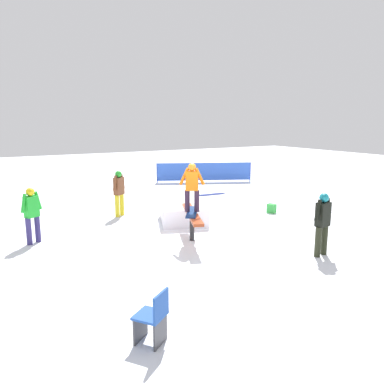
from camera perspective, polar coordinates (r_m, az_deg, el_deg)
name	(u,v)px	position (r m, az deg, el deg)	size (l,w,h in m)	color
ground_plane	(192,240)	(10.99, 0.00, -7.38)	(60.00, 60.00, 0.00)	white
rail_feature	(192,217)	(10.78, 0.00, -3.80)	(2.40, 1.16, 0.84)	black
snow_kicker_ramp	(183,213)	(12.85, -1.33, -3.23)	(1.80, 1.50, 0.61)	white
main_rider_on_rail	(192,188)	(10.60, 0.00, 0.62)	(1.30, 0.99, 1.42)	navy
bystander_black	(323,221)	(10.10, 19.27, -4.18)	(0.28, 0.69, 1.65)	#262A1A
bystander_green	(32,212)	(11.42, -23.22, -2.88)	(0.40, 0.63, 1.60)	navy
bystander_brown	(119,191)	(13.75, -11.06, 0.18)	(0.48, 0.60, 1.66)	gold
loose_snowboard_navy	(212,194)	(17.59, 3.03, -0.37)	(1.28, 0.28, 0.02)	navy
loose_snowboard_white	(341,214)	(14.95, 21.74, -3.16)	(1.34, 0.28, 0.02)	white
folding_chair	(153,319)	(6.16, -5.98, -18.66)	(0.62, 0.62, 0.88)	#3F3F44
backpack_on_snow	(272,208)	(14.43, 12.02, -2.46)	(0.30, 0.22, 0.34)	green
safety_fence	(204,172)	(21.01, 1.86, 3.12)	(2.22, 4.87, 1.10)	blue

